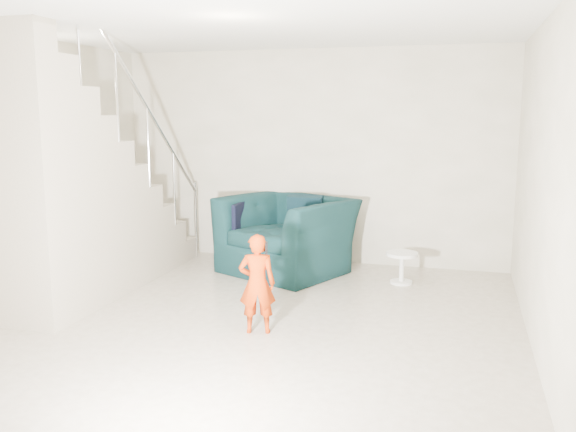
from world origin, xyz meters
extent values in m
plane|color=gray|center=(0.00, 0.00, 0.00)|extent=(5.50, 5.50, 0.00)
plane|color=silver|center=(0.00, 0.00, 2.70)|extent=(5.50, 5.50, 0.00)
plane|color=#A19C83|center=(0.00, 2.75, 1.35)|extent=(5.00, 0.00, 5.00)
plane|color=#A19C83|center=(2.50, 0.00, 1.35)|extent=(0.00, 5.50, 5.50)
imported|color=black|center=(-0.13, 2.10, 0.45)|extent=(1.77, 1.68, 0.90)
imported|color=#AD1B05|center=(0.20, 0.04, 0.44)|extent=(0.37, 0.30, 0.89)
cylinder|color=white|center=(1.27, 1.96, 0.34)|extent=(0.36, 0.36, 0.04)
cylinder|color=white|center=(1.27, 1.96, 0.16)|extent=(0.05, 0.05, 0.32)
cylinder|color=white|center=(1.27, 1.96, 0.01)|extent=(0.25, 0.25, 0.03)
cube|color=#ADA089|center=(-2.00, 2.35, 0.14)|extent=(1.00, 0.30, 0.27)
cube|color=#ADA089|center=(-2.00, 2.05, 0.27)|extent=(1.00, 0.30, 0.54)
cube|color=#ADA089|center=(-2.00, 1.75, 0.41)|extent=(1.00, 0.30, 0.81)
cube|color=#ADA089|center=(-2.00, 1.45, 0.54)|extent=(1.00, 0.30, 1.08)
cube|color=#ADA089|center=(-2.00, 1.15, 0.68)|extent=(1.00, 0.30, 1.35)
cube|color=#ADA089|center=(-2.00, 0.85, 0.81)|extent=(1.00, 0.30, 1.62)
cube|color=#ADA089|center=(-2.00, 0.55, 0.95)|extent=(1.00, 0.30, 1.89)
cube|color=#ADA089|center=(-2.00, 0.25, 1.08)|extent=(1.00, 0.30, 2.16)
cube|color=#ADA089|center=(-2.00, -0.05, 1.22)|extent=(1.00, 0.30, 2.43)
cube|color=#ADA089|center=(-2.00, -0.35, 1.35)|extent=(1.00, 0.30, 2.70)
cylinder|color=silver|center=(-1.50, 1.00, 2.25)|extent=(0.04, 3.03, 2.73)
cylinder|color=silver|center=(-1.50, 2.50, 0.50)|extent=(0.04, 0.04, 1.00)
cube|color=black|center=(0.03, 2.41, 0.70)|extent=(0.44, 0.21, 0.44)
cube|color=black|center=(-0.69, 2.02, 0.57)|extent=(0.05, 0.48, 0.54)
cube|color=black|center=(0.29, 0.04, 0.77)|extent=(0.03, 0.05, 0.10)
camera|label=1|loc=(1.88, -4.83, 1.94)|focal=38.00mm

